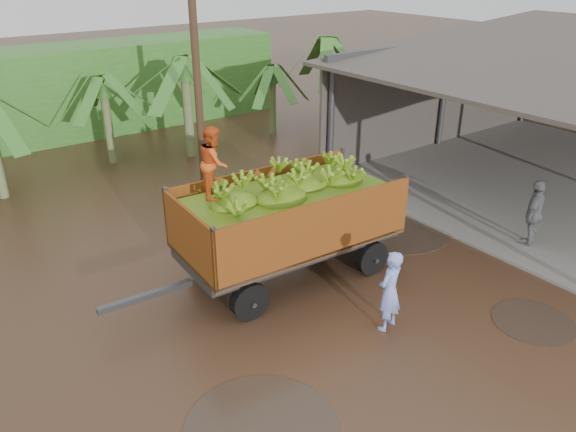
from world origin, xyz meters
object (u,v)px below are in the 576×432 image
object	(u,v)px
man_blue	(390,291)
utility_pole	(196,57)
man_grey	(534,214)
banana_trailer	(287,217)

from	to	relation	value
man_blue	utility_pole	bearing A→B (deg)	-109.33
man_grey	utility_pole	size ratio (longest dim) A/B	0.23
man_blue	man_grey	distance (m)	5.57
banana_trailer	utility_pole	size ratio (longest dim) A/B	0.86
banana_trailer	man_grey	world-z (taller)	banana_trailer
banana_trailer	man_blue	distance (m)	3.02
banana_trailer	man_blue	xyz separation A→B (m)	(0.39, -2.93, -0.64)
man_blue	utility_pole	size ratio (longest dim) A/B	0.22
utility_pole	man_blue	bearing A→B (deg)	-94.81
man_grey	utility_pole	bearing A→B (deg)	-77.77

